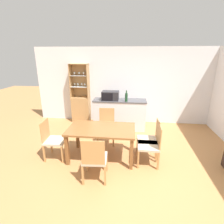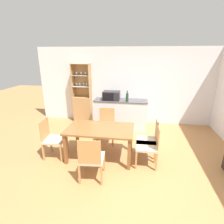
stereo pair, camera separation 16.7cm
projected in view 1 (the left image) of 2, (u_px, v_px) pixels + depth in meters
name	position (u px, v px, depth m)	size (l,w,h in m)	color
ground_plane	(132.00, 164.00, 3.88)	(18.00, 18.00, 0.00)	#B27A47
wall_back	(134.00, 86.00, 5.96)	(6.80, 0.06, 2.55)	silver
kitchen_counter	(119.00, 114.00, 5.61)	(1.66, 0.53, 0.96)	silver
display_cabinet	(81.00, 105.00, 6.19)	(0.62, 0.33, 2.02)	tan
dining_table	(101.00, 132.00, 3.94)	(1.50, 0.87, 0.74)	brown
dining_chair_side_right_near	(151.00, 145.00, 3.76)	(0.46, 0.46, 0.92)	#C1B299
dining_chair_side_right_far	(150.00, 139.00, 4.01)	(0.46, 0.46, 0.92)	#C1B299
dining_chair_side_left_near	(53.00, 140.00, 3.99)	(0.48, 0.48, 0.92)	#C1B299
dining_chair_head_near	(95.00, 159.00, 3.26)	(0.49, 0.49, 0.92)	#C1B299
dining_chair_head_far	(106.00, 126.00, 4.74)	(0.47, 0.47, 0.92)	#C1B299
microwave	(110.00, 96.00, 5.41)	(0.52, 0.36, 0.27)	#232328
wine_bottle	(126.00, 97.00, 5.22)	(0.08, 0.08, 0.34)	#193D23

